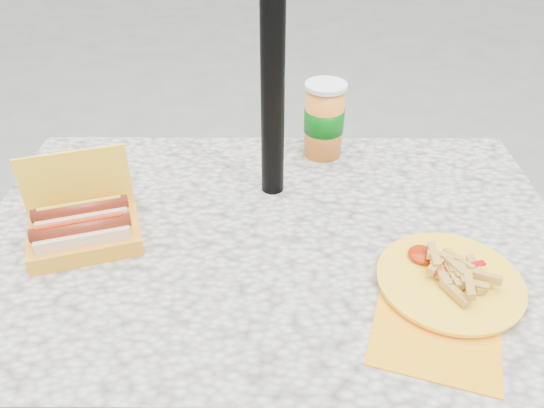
{
  "coord_description": "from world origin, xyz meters",
  "views": [
    {
      "loc": [
        0.0,
        -0.84,
        1.43
      ],
      "look_at": [
        -0.0,
        0.03,
        0.8
      ],
      "focal_mm": 35.0,
      "sensor_mm": 36.0,
      "label": 1
    }
  ],
  "objects_px": {
    "fries_plate": "(449,283)",
    "soda_cup": "(324,120)",
    "hotdog_box": "(84,227)",
    "umbrella_pole": "(273,36)"
  },
  "relations": [
    {
      "from": "fries_plate",
      "to": "soda_cup",
      "type": "xyz_separation_m",
      "value": [
        -0.19,
        0.48,
        0.08
      ]
    },
    {
      "from": "umbrella_pole",
      "to": "hotdog_box",
      "type": "bearing_deg",
      "value": -152.24
    },
    {
      "from": "umbrella_pole",
      "to": "hotdog_box",
      "type": "relative_size",
      "value": 9.12
    },
    {
      "from": "umbrella_pole",
      "to": "fries_plate",
      "type": "height_order",
      "value": "umbrella_pole"
    },
    {
      "from": "hotdog_box",
      "to": "fries_plate",
      "type": "relative_size",
      "value": 0.66
    },
    {
      "from": "hotdog_box",
      "to": "umbrella_pole",
      "type": "bearing_deg",
      "value": 10.33
    },
    {
      "from": "hotdog_box",
      "to": "fries_plate",
      "type": "xyz_separation_m",
      "value": [
        0.68,
        -0.12,
        -0.02
      ]
    },
    {
      "from": "hotdog_box",
      "to": "fries_plate",
      "type": "distance_m",
      "value": 0.7
    },
    {
      "from": "umbrella_pole",
      "to": "fries_plate",
      "type": "relative_size",
      "value": 6.02
    },
    {
      "from": "fries_plate",
      "to": "soda_cup",
      "type": "height_order",
      "value": "soda_cup"
    }
  ]
}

